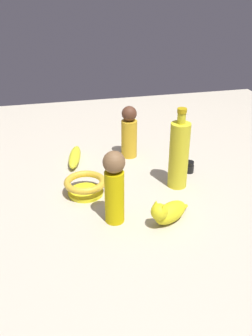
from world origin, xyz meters
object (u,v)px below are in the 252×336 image
(person_figure_adult, at_px, (114,186))
(cat_figurine, at_px, (168,212))
(bowl, at_px, (85,185))
(banana, at_px, (75,157))
(person_figure_child, at_px, (129,132))
(bottle_tall, at_px, (178,154))
(nail_polish_jar, at_px, (189,167))

(person_figure_adult, height_order, cat_figurine, person_figure_adult)
(bowl, height_order, banana, bowl)
(person_figure_child, distance_m, person_figure_adult, 0.43)
(banana, bearing_deg, bottle_tall, -116.09)
(banana, bearing_deg, bowl, -165.61)
(banana, xyz_separation_m, cat_figurine, (-0.21, 0.44, 0.01))
(bottle_tall, distance_m, person_figure_child, 0.27)
(bowl, bearing_deg, person_figure_adult, 110.65)
(person_figure_child, relative_size, nail_polish_jar, 4.88)
(bowl, relative_size, nail_polish_jar, 3.28)
(bowl, bearing_deg, cat_figurine, 135.03)
(bowl, relative_size, banana, 0.76)
(nail_polish_jar, bearing_deg, banana, -24.24)
(banana, relative_size, cat_figurine, 1.27)
(person_figure_adult, bearing_deg, person_figure_child, -109.22)
(person_figure_child, xyz_separation_m, cat_figurine, (-0.00, 0.44, -0.06))
(nail_polish_jar, xyz_separation_m, banana, (0.38, -0.17, 0.00))
(person_figure_child, height_order, nail_polish_jar, person_figure_child)
(bottle_tall, xyz_separation_m, bowl, (0.30, -0.01, -0.08))
(person_figure_child, distance_m, bowl, 0.32)
(person_figure_child, bearing_deg, banana, 0.92)
(bowl, distance_m, person_figure_adult, 0.19)
(person_figure_child, height_order, bowl, person_figure_child)
(bowl, distance_m, banana, 0.24)
(bottle_tall, height_order, banana, bottle_tall)
(nail_polish_jar, height_order, cat_figurine, cat_figurine)
(person_figure_child, relative_size, banana, 1.13)
(bowl, height_order, cat_figurine, cat_figurine)
(bottle_tall, height_order, person_figure_child, bottle_tall)
(nail_polish_jar, bearing_deg, person_figure_adult, 35.62)
(person_figure_child, distance_m, banana, 0.22)
(bottle_tall, relative_size, bowl, 1.99)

